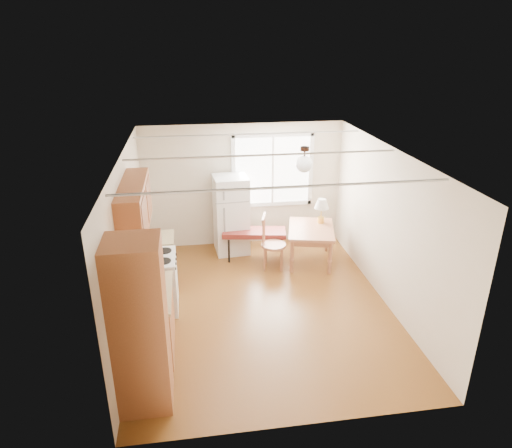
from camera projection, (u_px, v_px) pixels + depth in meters
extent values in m
cube|color=#563011|center=(263.00, 305.00, 7.40)|extent=(4.60, 5.60, 0.12)
cube|color=white|center=(264.00, 154.00, 6.45)|extent=(4.60, 5.60, 0.12)
cube|color=beige|center=(243.00, 186.00, 9.21)|extent=(4.60, 0.10, 2.50)
cube|color=beige|center=(303.00, 333.00, 4.64)|extent=(4.60, 0.10, 2.50)
cube|color=beige|center=(128.00, 243.00, 6.65)|extent=(0.10, 5.60, 2.50)
cube|color=beige|center=(388.00, 227.00, 7.20)|extent=(0.10, 5.60, 2.50)
cube|color=brown|center=(140.00, 327.00, 5.08)|extent=(0.60, 0.60, 2.10)
cube|color=brown|center=(150.00, 322.00, 6.23)|extent=(0.60, 1.10, 0.86)
cube|color=tan|center=(148.00, 293.00, 6.06)|extent=(0.62, 1.14, 0.04)
cube|color=white|center=(156.00, 283.00, 7.18)|extent=(0.65, 0.76, 0.90)
cube|color=brown|center=(157.00, 262.00, 7.87)|extent=(0.60, 0.60, 0.86)
cube|color=brown|center=(135.00, 207.00, 6.31)|extent=(0.33, 1.60, 0.70)
cube|color=white|center=(272.00, 170.00, 9.16)|extent=(1.50, 0.02, 1.35)
cylinder|color=black|center=(305.00, 149.00, 6.92)|extent=(0.14, 0.14, 0.06)
cylinder|color=black|center=(304.00, 155.00, 6.96)|extent=(0.03, 0.03, 0.16)
sphere|color=white|center=(304.00, 164.00, 7.02)|extent=(0.26, 0.26, 0.26)
cube|color=white|center=(231.00, 215.00, 9.00)|extent=(0.69, 0.69, 1.56)
cube|color=gray|center=(232.00, 203.00, 8.57)|extent=(0.64, 0.02, 0.02)
cube|color=gray|center=(224.00, 214.00, 8.61)|extent=(0.03, 0.03, 0.94)
cube|color=maroon|center=(254.00, 233.00, 8.84)|extent=(1.27, 0.64, 0.09)
cylinder|color=black|center=(229.00, 251.00, 8.72)|extent=(0.04, 0.04, 0.47)
cylinder|color=black|center=(281.00, 248.00, 8.86)|extent=(0.04, 0.04, 0.47)
cylinder|color=black|center=(227.00, 244.00, 9.03)|extent=(0.04, 0.04, 0.47)
cylinder|color=black|center=(278.00, 241.00, 9.18)|extent=(0.04, 0.04, 0.47)
cube|color=#925538|center=(311.00, 230.00, 8.60)|extent=(1.07, 1.28, 0.06)
cube|color=#925538|center=(311.00, 233.00, 8.64)|extent=(0.95, 1.15, 0.10)
cylinder|color=#925538|center=(292.00, 257.00, 8.32)|extent=(0.07, 0.07, 0.63)
cylinder|color=#925538|center=(330.00, 258.00, 8.26)|extent=(0.07, 0.07, 0.63)
cylinder|color=#925538|center=(293.00, 235.00, 9.21)|extent=(0.07, 0.07, 0.63)
cylinder|color=#925538|center=(327.00, 237.00, 9.15)|extent=(0.07, 0.07, 0.63)
cylinder|color=#925538|center=(274.00, 245.00, 8.43)|extent=(0.46, 0.46, 0.05)
cylinder|color=#925538|center=(264.00, 260.00, 8.39)|extent=(0.04, 0.04, 0.47)
cylinder|color=#925538|center=(281.00, 261.00, 8.36)|extent=(0.04, 0.04, 0.47)
cylinder|color=#925538|center=(266.00, 252.00, 8.67)|extent=(0.04, 0.04, 0.47)
cylinder|color=#925538|center=(282.00, 253.00, 8.64)|extent=(0.04, 0.04, 0.47)
cylinder|color=gold|center=(321.00, 220.00, 8.83)|extent=(0.13, 0.13, 0.11)
cylinder|color=gold|center=(321.00, 213.00, 8.77)|extent=(0.02, 0.02, 0.19)
cone|color=silver|center=(322.00, 204.00, 8.70)|extent=(0.28, 0.28, 0.19)
cube|color=black|center=(146.00, 284.00, 6.17)|extent=(0.22, 0.25, 0.08)
cube|color=black|center=(144.00, 275.00, 6.01)|extent=(0.19, 0.09, 0.29)
cylinder|color=black|center=(146.00, 275.00, 6.17)|extent=(0.14, 0.14, 0.12)
cylinder|color=red|center=(142.00, 274.00, 6.34)|extent=(0.11, 0.11, 0.16)
sphere|color=red|center=(142.00, 267.00, 6.30)|extent=(0.06, 0.06, 0.06)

